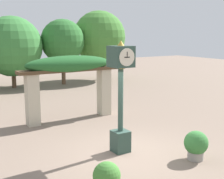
{
  "coord_description": "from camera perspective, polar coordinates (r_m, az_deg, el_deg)",
  "views": [
    {
      "loc": [
        -5.15,
        -7.54,
        3.65
      ],
      "look_at": [
        -0.17,
        0.69,
        1.88
      ],
      "focal_mm": 50.0,
      "sensor_mm": 36.0,
      "label": 1
    }
  ],
  "objects": [
    {
      "name": "ground_plane",
      "position": [
        9.83,
        2.97,
        -11.38
      ],
      "size": [
        60.0,
        60.0,
        0.0
      ],
      "primitive_type": "plane",
      "color": "#7F6B5B"
    },
    {
      "name": "pedestal_clock",
      "position": [
        9.35,
        1.59,
        -0.12
      ],
      "size": [
        0.63,
        0.67,
        3.42
      ],
      "color": "#2D473D",
      "rests_on": "ground"
    },
    {
      "name": "pergola",
      "position": [
        13.04,
        -7.71,
        3.23
      ],
      "size": [
        4.32,
        1.08,
        2.71
      ],
      "color": "#BCB299",
      "rests_on": "ground"
    },
    {
      "name": "potted_plant_near_left",
      "position": [
        7.33,
        -0.97,
        -15.72
      ],
      "size": [
        0.64,
        0.64,
        0.77
      ],
      "color": "gray",
      "rests_on": "ground"
    },
    {
      "name": "potted_plant_near_right",
      "position": [
        9.45,
        15.11,
        -9.68
      ],
      "size": [
        0.7,
        0.7,
        0.86
      ],
      "color": "gray",
      "rests_on": "ground"
    },
    {
      "name": "tree_line",
      "position": [
        22.02,
        -13.22,
        8.3
      ],
      "size": [
        16.44,
        4.07,
        5.28
      ],
      "color": "brown",
      "rests_on": "ground"
    }
  ]
}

